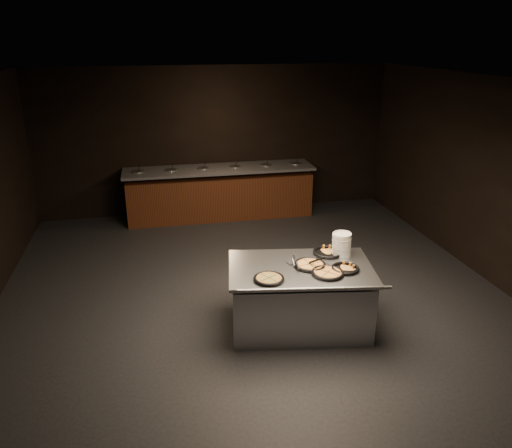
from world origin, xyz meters
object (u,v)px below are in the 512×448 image
at_px(plate_stack, 342,244).
at_px(pan_cheese_whole, 310,265).
at_px(pan_veggie_whole, 269,279).
at_px(serving_counter, 300,298).

xyz_separation_m(plate_stack, pan_cheese_whole, (-0.49, -0.25, -0.12)).
relative_size(plate_stack, pan_veggie_whole, 0.79).
bearing_deg(pan_veggie_whole, pan_cheese_whole, 24.01).
relative_size(serving_counter, pan_veggie_whole, 5.25).
bearing_deg(plate_stack, pan_veggie_whole, -154.64).
distance_m(serving_counter, plate_stack, 0.87).
bearing_deg(serving_counter, pan_veggie_whole, -141.53).
height_order(serving_counter, pan_cheese_whole, pan_cheese_whole).
distance_m(plate_stack, pan_cheese_whole, 0.57).
height_order(serving_counter, pan_veggie_whole, pan_veggie_whole).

